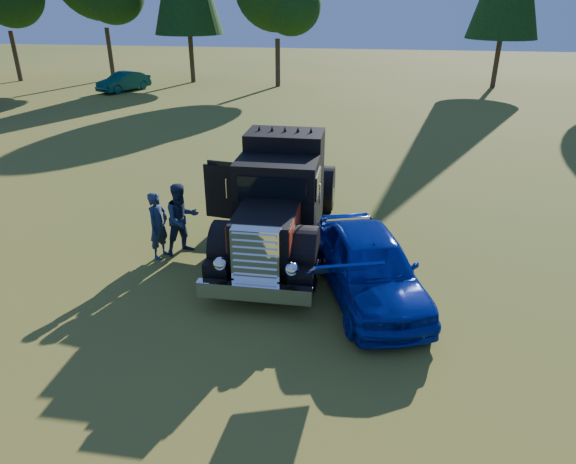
{
  "coord_description": "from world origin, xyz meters",
  "views": [
    {
      "loc": [
        2.89,
        -9.88,
        6.32
      ],
      "look_at": [
        1.18,
        1.16,
        1.14
      ],
      "focal_mm": 32.0,
      "sensor_mm": 36.0,
      "label": 1
    }
  ],
  "objects_px": {
    "diamond_t_truck": "(280,203)",
    "spectator_near": "(158,226)",
    "spectator_far": "(182,219)",
    "distant_teal_car": "(124,82)",
    "hotrod_coupe": "(369,265)"
  },
  "relations": [
    {
      "from": "hotrod_coupe",
      "to": "distant_teal_car",
      "type": "xyz_separation_m",
      "value": [
        -17.71,
        25.28,
        -0.13
      ]
    },
    {
      "from": "spectator_far",
      "to": "distant_teal_car",
      "type": "bearing_deg",
      "value": 72.61
    },
    {
      "from": "spectator_near",
      "to": "spectator_far",
      "type": "distance_m",
      "value": 0.63
    },
    {
      "from": "hotrod_coupe",
      "to": "spectator_near",
      "type": "relative_size",
      "value": 2.76
    },
    {
      "from": "hotrod_coupe",
      "to": "spectator_far",
      "type": "bearing_deg",
      "value": 163.31
    },
    {
      "from": "hotrod_coupe",
      "to": "spectator_near",
      "type": "bearing_deg",
      "value": 168.32
    },
    {
      "from": "diamond_t_truck",
      "to": "spectator_near",
      "type": "xyz_separation_m",
      "value": [
        -3.01,
        -1.06,
        -0.38
      ]
    },
    {
      "from": "diamond_t_truck",
      "to": "distant_teal_car",
      "type": "height_order",
      "value": "diamond_t_truck"
    },
    {
      "from": "spectator_far",
      "to": "hotrod_coupe",
      "type": "bearing_deg",
      "value": -62.36
    },
    {
      "from": "distant_teal_car",
      "to": "hotrod_coupe",
      "type": "bearing_deg",
      "value": -30.67
    },
    {
      "from": "hotrod_coupe",
      "to": "distant_teal_car",
      "type": "distance_m",
      "value": 30.86
    },
    {
      "from": "spectator_near",
      "to": "diamond_t_truck",
      "type": "bearing_deg",
      "value": -54.99
    },
    {
      "from": "spectator_near",
      "to": "distant_teal_car",
      "type": "relative_size",
      "value": 0.45
    },
    {
      "from": "spectator_far",
      "to": "spectator_near",
      "type": "bearing_deg",
      "value": 168.32
    },
    {
      "from": "spectator_near",
      "to": "spectator_far",
      "type": "bearing_deg",
      "value": -40.49
    }
  ]
}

